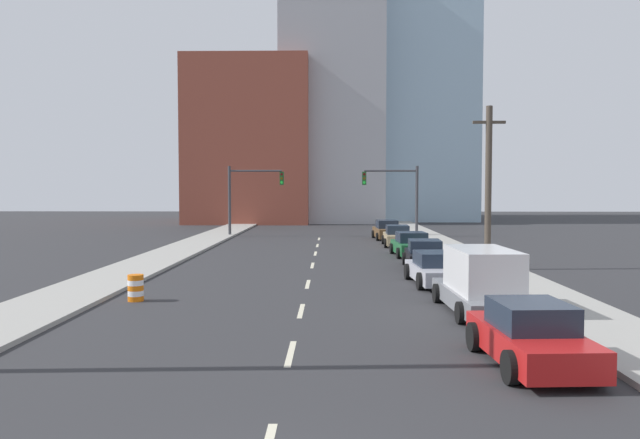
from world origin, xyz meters
TOP-DOWN VIEW (x-y plane):
  - sidewalk_left at (-8.69, 48.80)m, footprint 3.12×97.61m
  - sidewalk_right at (8.69, 48.80)m, footprint 3.12×97.61m
  - lane_stripe_at_8m at (0.00, 7.77)m, footprint 0.16×2.40m
  - lane_stripe_at_13m at (0.00, 13.05)m, footprint 0.16×2.40m
  - lane_stripe_at_19m at (0.00, 18.76)m, footprint 0.16×2.40m
  - lane_stripe_at_25m at (0.00, 25.13)m, footprint 0.16×2.40m
  - lane_stripe_at_31m at (0.00, 31.05)m, footprint 0.16×2.40m
  - lane_stripe_at_36m at (0.00, 36.40)m, footprint 0.16×2.40m
  - lane_stripe_at_42m at (0.00, 42.08)m, footprint 0.16×2.40m
  - building_brick_left at (-8.57, 68.03)m, footprint 14.00×16.00m
  - building_office_center at (1.01, 72.03)m, footprint 12.00×20.00m
  - building_glass_right at (12.06, 76.03)m, footprint 13.00×20.00m
  - traffic_signal_left at (-6.17, 44.73)m, footprint 4.68×0.35m
  - traffic_signal_right at (6.72, 44.73)m, footprint 4.68×0.35m
  - utility_pole_right_mid at (8.74, 23.64)m, footprint 1.60×0.32m
  - traffic_barrel at (-6.02, 14.74)m, footprint 0.56×0.56m
  - sedan_red at (5.53, 6.82)m, footprint 2.25×4.36m
  - box_truck_gray at (5.84, 12.79)m, footprint 2.46×5.64m
  - sedan_silver at (5.41, 18.84)m, footprint 2.35×4.73m
  - sedan_black at (5.70, 24.10)m, footprint 2.24×4.46m
  - sedan_green at (5.75, 29.74)m, footprint 2.31×4.45m
  - sedan_tan at (5.59, 36.22)m, footprint 2.07×4.52m
  - sedan_brown at (5.36, 41.88)m, footprint 2.22×4.51m

SIDE VIEW (x-z plane):
  - lane_stripe_at_8m at x=0.00m, z-range 0.00..0.01m
  - lane_stripe_at_13m at x=0.00m, z-range 0.00..0.01m
  - lane_stripe_at_19m at x=0.00m, z-range 0.00..0.01m
  - lane_stripe_at_25m at x=0.00m, z-range 0.00..0.01m
  - lane_stripe_at_31m at x=0.00m, z-range 0.00..0.01m
  - lane_stripe_at_36m at x=0.00m, z-range 0.00..0.01m
  - lane_stripe_at_42m at x=0.00m, z-range 0.00..0.01m
  - sidewalk_left at x=-8.69m, z-range 0.00..0.15m
  - sidewalk_right at x=8.69m, z-range 0.00..0.15m
  - traffic_barrel at x=-6.02m, z-range 0.00..0.95m
  - sedan_silver at x=5.41m, z-range -0.05..1.32m
  - sedan_green at x=5.75m, z-range -0.06..1.37m
  - sedan_black at x=5.70m, z-range -0.06..1.38m
  - sedan_tan at x=5.59m, z-range -0.06..1.39m
  - sedan_red at x=5.53m, z-range -0.06..1.41m
  - sedan_brown at x=5.36m, z-range -0.07..1.44m
  - box_truck_gray at x=5.84m, z-range -0.06..2.05m
  - traffic_signal_left at x=-6.17m, z-range 0.91..6.79m
  - traffic_signal_right at x=6.72m, z-range 0.91..6.79m
  - utility_pole_right_mid at x=8.74m, z-range 0.12..8.19m
  - building_brick_left at x=-8.57m, z-range 0.00..18.74m
  - building_glass_right at x=12.06m, z-range 0.00..26.61m
  - building_office_center at x=1.01m, z-range 0.00..30.46m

